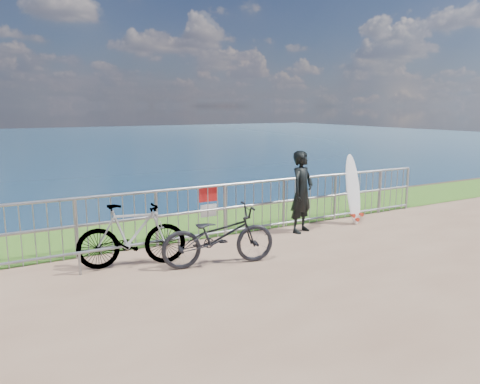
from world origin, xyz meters
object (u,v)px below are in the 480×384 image
surfboard (353,192)px  bicycle_far (132,235)px  bicycle_near (219,236)px  surfer (302,192)px

surfboard → bicycle_far: 5.39m
surfboard → bicycle_near: size_ratio=0.83×
surfer → surfboard: surfer is taller
surfer → surfboard: bearing=-21.3°
bicycle_far → surfboard: bearing=-72.6°
bicycle_near → bicycle_far: 1.48m
bicycle_near → surfer: bearing=-56.3°
surfer → bicycle_near: bearing=-179.7°
surfer → bicycle_near: 2.79m
surfboard → bicycle_far: surfboard is taller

